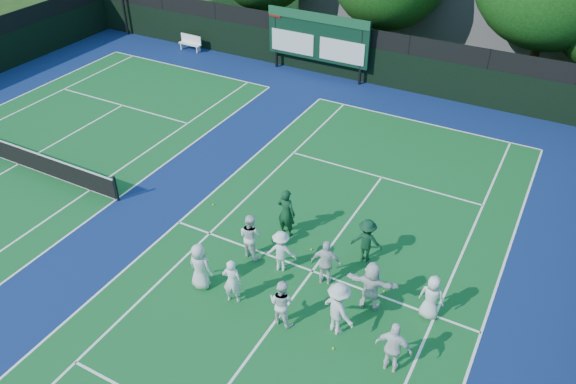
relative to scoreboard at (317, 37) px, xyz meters
The scene contains 26 objects.
ground 17.23m from the scoreboard, 65.78° to the right, with size 120.00×120.00×0.00m, color #1C390F.
court_apron 14.78m from the scoreboard, 86.03° to the right, with size 34.00×32.00×0.01m, color navy.
near_court 16.33m from the scoreboard, 64.32° to the right, with size 11.05×23.85×0.01m.
left_court 16.32m from the scoreboard, 115.60° to the right, with size 11.05×23.85×0.01m.
back_fence 1.38m from the scoreboard, 22.25° to the left, with size 34.00×0.08×3.00m.
scoreboard is the anchor object (origin of this frame).
clubhouse 9.80m from the scoreboard, 59.22° to the left, with size 18.00×6.00×4.00m, color slate.
tennis_net 16.26m from the scoreboard, 115.60° to the right, with size 11.30×0.10×1.10m.
bench 8.72m from the scoreboard, behind, with size 1.53×0.46×0.96m.
tennis_ball_1 17.32m from the scoreboard, 56.74° to the right, with size 0.07×0.07×0.07m, color #D3E21A.
tennis_ball_2 19.49m from the scoreboard, 62.46° to the right, with size 0.07×0.07×0.07m, color #D3E21A.
tennis_ball_3 13.43m from the scoreboard, 81.20° to the right, with size 0.07×0.07×0.07m, color #D3E21A.
tennis_ball_4 15.28m from the scoreboard, 64.52° to the right, with size 0.07×0.07×0.07m, color #D3E21A.
tennis_ball_5 19.63m from the scoreboard, 58.00° to the right, with size 0.07×0.07×0.07m, color #D3E21A.
player_front_0 17.44m from the scoreboard, 75.98° to the right, with size 0.81×0.53×1.66m, color silver.
player_front_1 17.82m from the scoreboard, 72.17° to the right, with size 0.59×0.39×1.62m, color white.
player_front_2 18.47m from the scoreboard, 67.07° to the right, with size 0.78×0.61×1.60m, color white.
player_front_3 18.73m from the scoreboard, 62.03° to the right, with size 1.17×0.67×1.81m, color silver.
player_front_4 20.11m from the scoreboard, 58.10° to the right, with size 1.01×0.42×1.72m, color white.
player_back_0 15.67m from the scoreboard, 72.03° to the right, with size 0.82×0.64×1.68m, color white.
player_back_1 16.21m from the scoreboard, 68.00° to the right, with size 0.99×0.57×1.53m, color white.
player_back_2 16.72m from the scoreboard, 62.88° to the right, with size 0.97×0.41×1.66m, color silver.
player_back_3 17.78m from the scoreboard, 58.66° to the right, with size 1.59×0.51×1.71m, color white.
player_back_4 18.34m from the scoreboard, 53.29° to the right, with size 0.75×0.49×1.53m, color white.
coach_left 14.36m from the scoreboard, 68.17° to the right, with size 0.69×0.45×1.89m, color #103A20.
coach_right 15.65m from the scoreboard, 57.84° to the right, with size 1.05×0.60×1.62m, color #0E3620.
Camera 1 is at (5.81, -11.39, 12.70)m, focal length 35.00 mm.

